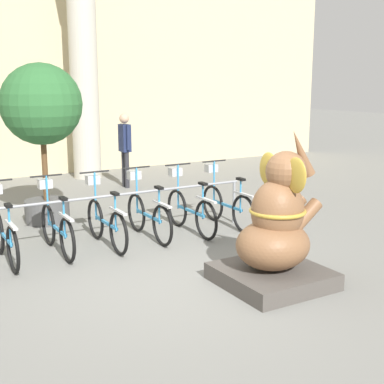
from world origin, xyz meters
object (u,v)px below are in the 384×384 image
(potted_tree, at_px, (42,113))
(person_pedestrian, at_px, (125,143))
(bicycle_5, at_px, (226,203))
(elephant_statue, at_px, (276,233))
(bicycle_1, at_px, (56,226))
(bicycle_3, at_px, (148,213))
(bicycle_0, at_px, (4,234))
(bicycle_2, at_px, (105,220))
(bicycle_4, at_px, (190,209))

(potted_tree, bearing_deg, person_pedestrian, 41.67)
(bicycle_5, xyz_separation_m, elephant_statue, (-0.98, -2.56, 0.25))
(bicycle_1, bearing_deg, potted_tree, 78.82)
(bicycle_5, bearing_deg, bicycle_3, 178.07)
(bicycle_3, distance_m, potted_tree, 2.64)
(bicycle_0, distance_m, bicycle_2, 1.50)
(bicycle_5, relative_size, elephant_statue, 0.82)
(person_pedestrian, xyz_separation_m, potted_tree, (-2.49, -2.22, 0.89))
(bicycle_2, xyz_separation_m, bicycle_5, (2.24, 0.01, 0.00))
(bicycle_0, xyz_separation_m, person_pedestrian, (3.60, 4.08, 0.65))
(bicycle_1, height_order, person_pedestrian, person_pedestrian)
(bicycle_2, bearing_deg, bicycle_4, -0.25)
(bicycle_0, bearing_deg, bicycle_4, -0.28)
(bicycle_5, height_order, elephant_statue, elephant_statue)
(bicycle_0, height_order, person_pedestrian, person_pedestrian)
(bicycle_2, bearing_deg, bicycle_5, 0.27)
(bicycle_5, distance_m, elephant_statue, 2.76)
(bicycle_5, distance_m, potted_tree, 3.57)
(bicycle_4, bearing_deg, potted_tree, 134.99)
(bicycle_3, relative_size, potted_tree, 0.57)
(bicycle_3, distance_m, bicycle_5, 1.50)
(bicycle_4, bearing_deg, bicycle_2, 179.75)
(bicycle_1, bearing_deg, person_pedestrian, 54.80)
(bicycle_5, bearing_deg, person_pedestrian, 91.96)
(elephant_statue, xyz_separation_m, potted_tree, (-1.64, 4.43, 1.29))
(bicycle_2, bearing_deg, person_pedestrian, 62.80)
(bicycle_5, bearing_deg, elephant_statue, -111.01)
(bicycle_3, bearing_deg, bicycle_0, -178.64)
(bicycle_3, bearing_deg, bicycle_4, -5.16)
(bicycle_2, xyz_separation_m, potted_tree, (-0.39, 1.88, 1.54))
(bicycle_5, xyz_separation_m, person_pedestrian, (-0.14, 4.08, 0.65))
(bicycle_1, distance_m, bicycle_4, 2.24)
(elephant_statue, relative_size, potted_tree, 0.70)
(person_pedestrian, bearing_deg, bicycle_1, -125.20)
(person_pedestrian, relative_size, potted_tree, 0.62)
(potted_tree, bearing_deg, bicycle_2, -78.35)
(bicycle_2, relative_size, bicycle_4, 1.00)
(elephant_statue, bearing_deg, bicycle_1, 127.60)
(bicycle_1, height_order, potted_tree, potted_tree)
(bicycle_1, relative_size, bicycle_3, 1.00)
(bicycle_0, height_order, bicycle_4, same)
(bicycle_0, distance_m, bicycle_5, 3.74)
(bicycle_3, height_order, bicycle_5, same)
(bicycle_1, distance_m, elephant_statue, 3.30)
(bicycle_3, bearing_deg, bicycle_5, -1.93)
(bicycle_1, bearing_deg, bicycle_5, -0.77)
(bicycle_1, relative_size, person_pedestrian, 0.92)
(bicycle_2, distance_m, bicycle_4, 1.50)
(bicycle_0, bearing_deg, person_pedestrian, 48.62)
(bicycle_3, xyz_separation_m, person_pedestrian, (1.36, 4.03, 0.65))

